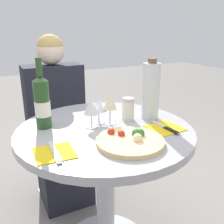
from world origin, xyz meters
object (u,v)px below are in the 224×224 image
(wine_bottle, at_px, (42,102))
(dining_table, at_px, (105,162))
(seated_diner, at_px, (59,131))
(tall_carafe, at_px, (151,91))
(chair_behind_diner, at_px, (55,132))
(pizza_large, at_px, (130,140))

(wine_bottle, bearing_deg, dining_table, -28.06)
(seated_diner, distance_m, tall_carafe, 0.79)
(chair_behind_diner, bearing_deg, wine_bottle, 73.34)
(seated_diner, bearing_deg, tall_carafe, 120.37)
(dining_table, distance_m, seated_diner, 0.62)
(dining_table, xyz_separation_m, tall_carafe, (0.27, 0.02, 0.34))
(wine_bottle, xyz_separation_m, tall_carafe, (0.53, -0.12, 0.02))
(seated_diner, distance_m, pizza_large, 0.85)
(wine_bottle, height_order, tall_carafe, wine_bottle)
(seated_diner, xyz_separation_m, pizza_large, (0.10, -0.81, 0.25))
(dining_table, distance_m, tall_carafe, 0.43)
(dining_table, relative_size, tall_carafe, 2.70)
(seated_diner, height_order, pizza_large, seated_diner)
(dining_table, relative_size, wine_bottle, 2.55)
(pizza_large, distance_m, wine_bottle, 0.46)
(chair_behind_diner, xyz_separation_m, pizza_large, (0.10, -0.95, 0.31))
(seated_diner, height_order, tall_carafe, seated_diner)
(dining_table, xyz_separation_m, chair_behind_diner, (-0.08, 0.75, -0.11))
(dining_table, height_order, seated_diner, seated_diner)
(chair_behind_diner, distance_m, tall_carafe, 0.93)
(dining_table, distance_m, pizza_large, 0.29)
(chair_behind_diner, relative_size, tall_carafe, 2.97)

